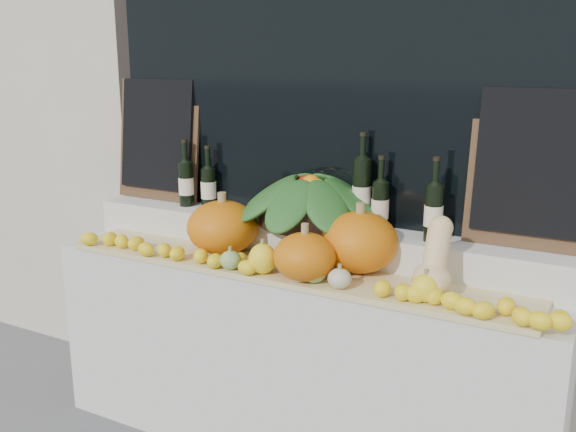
{
  "coord_description": "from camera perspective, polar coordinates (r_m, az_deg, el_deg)",
  "views": [
    {
      "loc": [
        1.24,
        -0.85,
        1.78
      ],
      "look_at": [
        0.0,
        1.45,
        1.12
      ],
      "focal_mm": 40.0,
      "sensor_mm": 36.0,
      "label": 1
    }
  ],
  "objects": [
    {
      "name": "butternut_squash",
      "position": [
        2.44,
        12.9,
        -4.15
      ],
      "size": [
        0.15,
        0.21,
        0.29
      ],
      "color": "#F0C88D",
      "rests_on": "straw_bedding"
    },
    {
      "name": "wine_bottle_near_left",
      "position": [
        3.21,
        -7.08,
        2.59
      ],
      "size": [
        0.08,
        0.08,
        0.31
      ],
      "color": "black",
      "rests_on": "rear_tier"
    },
    {
      "name": "pumpkin_left",
      "position": [
        2.9,
        -5.83,
        -1.0
      ],
      "size": [
        0.36,
        0.36,
        0.24
      ],
      "primitive_type": "ellipsoid",
      "rotation": [
        0.0,
        0.0,
        0.11
      ],
      "color": "orange",
      "rests_on": "straw_bedding"
    },
    {
      "name": "chalkboard_left",
      "position": [
        3.4,
        -11.5,
        6.85
      ],
      "size": [
        0.5,
        0.11,
        0.62
      ],
      "rotation": [
        -0.13,
        0.0,
        0.0
      ],
      "color": "#4C331E",
      "rests_on": "rear_tier"
    },
    {
      "name": "wine_bottle_far_left",
      "position": [
        3.25,
        -9.04,
        2.91
      ],
      "size": [
        0.08,
        0.08,
        0.33
      ],
      "color": "black",
      "rests_on": "rear_tier"
    },
    {
      "name": "lemon_heap",
      "position": [
        2.61,
        -1.67,
        -4.66
      ],
      "size": [
        2.2,
        0.16,
        0.06
      ],
      "primitive_type": null,
      "color": "yellow",
      "rests_on": "straw_bedding"
    },
    {
      "name": "straw_bedding",
      "position": [
        2.72,
        -0.5,
        -4.88
      ],
      "size": [
        2.1,
        0.32,
        0.02
      ],
      "primitive_type": "cube",
      "color": "tan",
      "rests_on": "display_sill"
    },
    {
      "name": "pumpkin_right",
      "position": [
        2.65,
        6.39,
        -2.32
      ],
      "size": [
        0.36,
        0.36,
        0.25
      ],
      "primitive_type": "ellipsoid",
      "rotation": [
        0.0,
        0.0,
        -0.17
      ],
      "color": "orange",
      "rests_on": "straw_bedding"
    },
    {
      "name": "chalkboard_right",
      "position": [
        2.64,
        21.06,
        4.13
      ],
      "size": [
        0.5,
        0.11,
        0.62
      ],
      "rotation": [
        -0.13,
        0.0,
        0.0
      ],
      "color": "#4C331E",
      "rests_on": "rear_tier"
    },
    {
      "name": "wine_bottle_tall",
      "position": [
        2.81,
        6.56,
        2.11
      ],
      "size": [
        0.08,
        0.08,
        0.42
      ],
      "color": "black",
      "rests_on": "rear_tier"
    },
    {
      "name": "wine_bottle_near_right",
      "position": [
        2.78,
        8.19,
        0.96
      ],
      "size": [
        0.08,
        0.08,
        0.33
      ],
      "color": "black",
      "rests_on": "rear_tier"
    },
    {
      "name": "decorative_gourds",
      "position": [
        2.54,
        1.84,
        -4.81
      ],
      "size": [
        0.92,
        0.13,
        0.15
      ],
      "color": "#2F6F21",
      "rests_on": "straw_bedding"
    },
    {
      "name": "wine_bottle_far_right",
      "position": [
        2.66,
        12.81,
        0.35
      ],
      "size": [
        0.08,
        0.08,
        0.35
      ],
      "color": "black",
      "rests_on": "rear_tier"
    },
    {
      "name": "display_sill",
      "position": [
        3.0,
        0.7,
        -12.39
      ],
      "size": [
        2.3,
        0.55,
        0.88
      ],
      "primitive_type": "cube",
      "color": "silver",
      "rests_on": "ground"
    },
    {
      "name": "pumpkin_center",
      "position": [
        2.55,
        1.49,
        -3.63
      ],
      "size": [
        0.28,
        0.28,
        0.19
      ],
      "primitive_type": "ellipsoid",
      "rotation": [
        0.0,
        0.0,
        -0.11
      ],
      "color": "orange",
      "rests_on": "straw_bedding"
    },
    {
      "name": "rear_tier",
      "position": [
        2.93,
        2.09,
        -2.08
      ],
      "size": [
        2.3,
        0.25,
        0.16
      ],
      "primitive_type": "cube",
      "color": "silver",
      "rests_on": "display_sill"
    },
    {
      "name": "produce_bowl",
      "position": [
        2.87,
        2.04,
        1.46
      ],
      "size": [
        0.72,
        0.72,
        0.23
      ],
      "color": "black",
      "rests_on": "rear_tier"
    }
  ]
}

